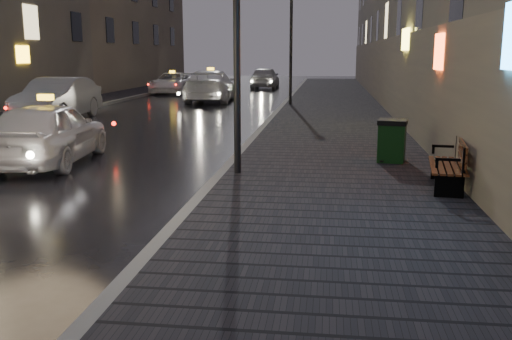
# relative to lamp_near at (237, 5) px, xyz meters

# --- Properties ---
(sidewalk) EXTENTS (4.60, 58.00, 0.15)m
(sidewalk) POSITION_rel_lamp_near_xyz_m (2.05, 15.00, -3.41)
(sidewalk) COLOR black
(sidewalk) RESTS_ON ground
(curb) EXTENTS (0.20, 58.00, 0.15)m
(curb) POSITION_rel_lamp_near_xyz_m (-0.35, 15.00, -3.41)
(curb) COLOR slate
(curb) RESTS_ON ground
(sidewalk_far) EXTENTS (2.40, 58.00, 0.15)m
(sidewalk_far) POSITION_rel_lamp_near_xyz_m (-10.55, 15.00, -3.41)
(sidewalk_far) COLOR black
(sidewalk_far) RESTS_ON ground
(curb_far) EXTENTS (0.20, 58.00, 0.15)m
(curb_far) POSITION_rel_lamp_near_xyz_m (-9.25, 15.00, -3.41)
(curb_far) COLOR slate
(curb_far) RESTS_ON ground
(building_far_c) EXTENTS (6.00, 22.00, 11.00)m
(building_far_c) POSITION_rel_lamp_near_xyz_m (-15.35, 33.00, 2.01)
(building_far_c) COLOR #6B6051
(building_far_c) RESTS_ON ground
(lamp_near) EXTENTS (0.36, 0.36, 5.28)m
(lamp_near) POSITION_rel_lamp_near_xyz_m (0.00, 0.00, 0.00)
(lamp_near) COLOR black
(lamp_near) RESTS_ON sidewalk
(lamp_far) EXTENTS (0.36, 0.36, 5.28)m
(lamp_far) POSITION_rel_lamp_near_xyz_m (0.00, 16.00, 0.00)
(lamp_far) COLOR black
(lamp_far) RESTS_ON sidewalk
(bench) EXTENTS (0.82, 1.80, 0.89)m
(bench) POSITION_rel_lamp_near_xyz_m (4.07, -0.88, -2.89)
(bench) COLOR black
(bench) RESTS_ON sidewalk
(trash_bin) EXTENTS (0.73, 0.73, 0.96)m
(trash_bin) POSITION_rel_lamp_near_xyz_m (3.27, 1.65, -2.85)
(trash_bin) COLOR black
(trash_bin) RESTS_ON sidewalk
(taxi_near) EXTENTS (2.21, 4.55, 1.50)m
(taxi_near) POSITION_rel_lamp_near_xyz_m (-4.68, 1.15, -2.74)
(taxi_near) COLOR silver
(taxi_near) RESTS_ON ground
(car_left_mid) EXTENTS (1.90, 5.02, 1.64)m
(car_left_mid) POSITION_rel_lamp_near_xyz_m (-8.60, 9.61, -2.67)
(car_left_mid) COLOR gray
(car_left_mid) RESTS_ON ground
(taxi_mid) EXTENTS (2.62, 5.86, 1.67)m
(taxi_mid) POSITION_rel_lamp_near_xyz_m (-4.45, 18.78, -2.65)
(taxi_mid) COLOR white
(taxi_mid) RESTS_ON ground
(taxi_far) EXTENTS (2.22, 4.78, 1.32)m
(taxi_far) POSITION_rel_lamp_near_xyz_m (-8.18, 24.66, -2.83)
(taxi_far) COLOR white
(taxi_far) RESTS_ON ground
(car_far) EXTENTS (1.89, 4.62, 1.57)m
(car_far) POSITION_rel_lamp_near_xyz_m (-2.85, 30.57, -2.70)
(car_far) COLOR #A2A2AA
(car_far) RESTS_ON ground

